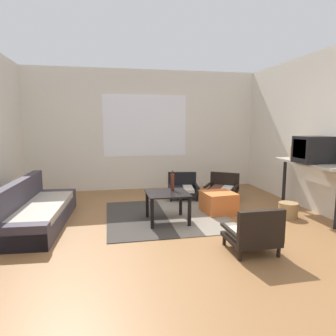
{
  "coord_description": "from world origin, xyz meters",
  "views": [
    {
      "loc": [
        -0.86,
        -3.84,
        1.52
      ],
      "look_at": [
        0.15,
        1.11,
        0.76
      ],
      "focal_mm": 32.04,
      "sensor_mm": 36.0,
      "label": 1
    }
  ],
  "objects": [
    {
      "name": "armchair_striped_foreground",
      "position": [
        0.79,
        -0.77,
        0.24
      ],
      "size": [
        0.56,
        0.54,
        0.57
      ],
      "color": "black",
      "rests_on": "ground"
    },
    {
      "name": "armchair_corner",
      "position": [
        1.4,
        1.76,
        0.23
      ],
      "size": [
        0.83,
        0.84,
        0.5
      ],
      "color": "black",
      "rests_on": "ground"
    },
    {
      "name": "couch",
      "position": [
        -1.94,
        0.78,
        0.21
      ],
      "size": [
        0.84,
        2.08,
        0.68
      ],
      "color": "#38333D",
      "rests_on": "ground"
    },
    {
      "name": "crt_television",
      "position": [
        2.35,
        0.33,
        1.1
      ],
      "size": [
        0.54,
        0.41,
        0.42
      ],
      "color": "black",
      "rests_on": "console_shelf"
    },
    {
      "name": "clay_vase",
      "position": [
        2.35,
        0.74,
        1.02
      ],
      "size": [
        0.25,
        0.25,
        0.36
      ],
      "color": "#A87047",
      "rests_on": "console_shelf"
    },
    {
      "name": "side_wall_right",
      "position": [
        2.66,
        0.3,
        1.35
      ],
      "size": [
        0.12,
        6.6,
        2.7
      ],
      "primitive_type": "cube",
      "color": "silver",
      "rests_on": "ground"
    },
    {
      "name": "console_shelf",
      "position": [
        2.35,
        0.43,
        0.77
      ],
      "size": [
        0.38,
        1.45,
        0.89
      ],
      "color": "#B2AD9E",
      "rests_on": "ground"
    },
    {
      "name": "wicker_basket",
      "position": [
        1.99,
        0.38,
        0.12
      ],
      "size": [
        0.3,
        0.3,
        0.24
      ],
      "primitive_type": "cylinder",
      "color": "#9E7A4C",
      "rests_on": "ground"
    },
    {
      "name": "ground_plane",
      "position": [
        0.0,
        0.0,
        0.0
      ],
      "size": [
        7.8,
        7.8,
        0.0
      ],
      "primitive_type": "plane",
      "color": "olive"
    },
    {
      "name": "coffee_table",
      "position": [
        0.02,
        0.55,
        0.38
      ],
      "size": [
        0.64,
        0.63,
        0.46
      ],
      "color": "black",
      "rests_on": "ground"
    },
    {
      "name": "area_rug",
      "position": [
        0.06,
        0.84,
        0.01
      ],
      "size": [
        1.92,
        2.0,
        0.01
      ],
      "color": "#38332D",
      "rests_on": "ground"
    },
    {
      "name": "glass_bottle",
      "position": [
        0.13,
        0.69,
        0.6
      ],
      "size": [
        0.06,
        0.06,
        0.31
      ],
      "color": "#5B2319",
      "rests_on": "coffee_table"
    },
    {
      "name": "ottoman_orange",
      "position": [
        0.97,
        0.85,
        0.18
      ],
      "size": [
        0.56,
        0.56,
        0.35
      ],
      "primitive_type": "cube",
      "rotation": [
        0.0,
        0.0,
        0.1
      ],
      "color": "#D1662D",
      "rests_on": "ground"
    },
    {
      "name": "far_wall_with_window",
      "position": [
        0.0,
        3.06,
        1.35
      ],
      "size": [
        5.6,
        0.13,
        2.7
      ],
      "color": "silver",
      "rests_on": "ground"
    },
    {
      "name": "armchair_by_window",
      "position": [
        0.62,
        1.96,
        0.22
      ],
      "size": [
        0.68,
        0.7,
        0.5
      ],
      "color": "black",
      "rests_on": "ground"
    }
  ]
}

